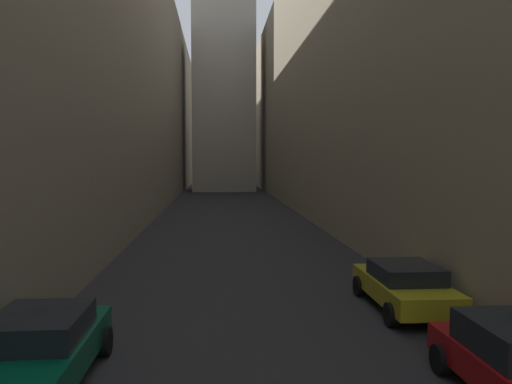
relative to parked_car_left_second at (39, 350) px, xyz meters
name	(u,v)px	position (x,y,z in m)	size (l,w,h in m)	color
ground_plane	(228,207)	(4.40, 36.05, -0.74)	(264.00, 264.00, 0.00)	#232326
building_block_left	(112,89)	(-6.19, 38.05, 10.06)	(10.17, 108.00, 21.61)	#756B5B
building_block_right	(356,89)	(16.78, 38.05, 10.37)	(13.76, 108.00, 22.24)	gray
parked_car_left_second	(39,350)	(0.00, 0.00, 0.00)	(2.02, 4.52, 1.44)	#05472D
parked_car_right_third	(404,285)	(8.80, 4.34, -0.03)	(2.06, 4.35, 1.35)	#A59919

